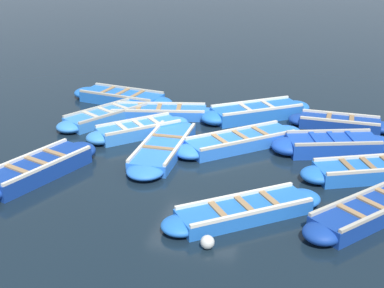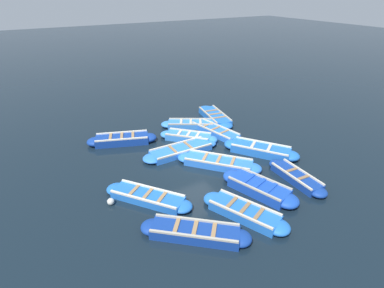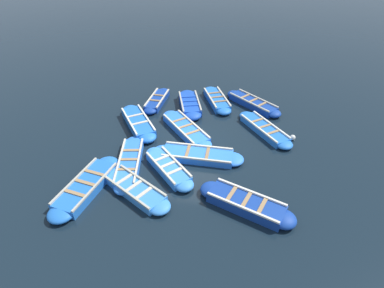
{
  "view_description": "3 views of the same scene",
  "coord_description": "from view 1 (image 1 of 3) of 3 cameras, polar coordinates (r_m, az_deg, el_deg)",
  "views": [
    {
      "loc": [
        -13.02,
        -3.21,
        5.68
      ],
      "look_at": [
        -0.61,
        0.06,
        0.43
      ],
      "focal_mm": 50.0,
      "sensor_mm": 36.0,
      "label": 1
    },
    {
      "loc": [
        -6.41,
        -10.66,
        7.35
      ],
      "look_at": [
        0.09,
        0.64,
        0.5
      ],
      "focal_mm": 28.0,
      "sensor_mm": 36.0,
      "label": 2
    },
    {
      "loc": [
        -2.07,
        11.04,
        8.2
      ],
      "look_at": [
        -0.06,
        0.47,
        0.4
      ],
      "focal_mm": 28.0,
      "sensor_mm": 36.0,
      "label": 3
    }
  ],
  "objects": [
    {
      "name": "ground_plane",
      "position": [
        14.56,
        0.83,
        -0.7
      ],
      "size": [
        120.0,
        120.0,
        0.0
      ],
      "primitive_type": "plane",
      "color": "black"
    },
    {
      "name": "boat_bow_out",
      "position": [
        17.07,
        6.91,
        3.38
      ],
      "size": [
        2.92,
        3.56,
        0.46
      ],
      "color": "blue",
      "rests_on": "ground"
    },
    {
      "name": "boat_mid_row",
      "position": [
        14.39,
        -3.04,
        -0.37
      ],
      "size": [
        4.04,
        1.06,
        0.36
      ],
      "color": "blue",
      "rests_on": "ground"
    },
    {
      "name": "boat_centre",
      "position": [
        16.97,
        -9.09,
        3.0
      ],
      "size": [
        3.46,
        2.48,
        0.38
      ],
      "color": "#3884E0",
      "rests_on": "ground"
    },
    {
      "name": "boat_alongside",
      "position": [
        18.66,
        -7.48,
        4.94
      ],
      "size": [
        1.57,
        3.9,
        0.42
      ],
      "color": "blue",
      "rests_on": "ground"
    },
    {
      "name": "boat_inner_gap",
      "position": [
        16.71,
        15.47,
        2.16
      ],
      "size": [
        0.87,
        3.11,
        0.39
      ],
      "color": "navy",
      "rests_on": "ground"
    },
    {
      "name": "boat_outer_left",
      "position": [
        15.62,
        -5.69,
        1.51
      ],
      "size": [
        2.78,
        2.8,
        0.41
      ],
      "color": "#3884E0",
      "rests_on": "ground"
    },
    {
      "name": "boat_broadside",
      "position": [
        11.3,
        5.59,
        -7.13
      ],
      "size": [
        2.89,
        3.38,
        0.37
      ],
      "color": "blue",
      "rests_on": "ground"
    },
    {
      "name": "boat_outer_right",
      "position": [
        14.88,
        14.8,
        -0.1
      ],
      "size": [
        1.93,
        3.47,
        0.47
      ],
      "color": "#1947B7",
      "rests_on": "ground"
    },
    {
      "name": "boat_tucked",
      "position": [
        13.63,
        18.23,
        -2.74
      ],
      "size": [
        2.12,
        3.42,
        0.41
      ],
      "color": "blue",
      "rests_on": "ground"
    },
    {
      "name": "boat_end_of_row",
      "position": [
        14.79,
        5.22,
        0.3
      ],
      "size": [
        3.29,
        3.53,
        0.39
      ],
      "color": "blue",
      "rests_on": "ground"
    },
    {
      "name": "boat_near_quay",
      "position": [
        11.79,
        18.5,
        -6.8
      ],
      "size": [
        3.35,
        2.98,
        0.42
      ],
      "color": "navy",
      "rests_on": "ground"
    },
    {
      "name": "boat_far_corner",
      "position": [
        17.11,
        -3.54,
        3.39
      ],
      "size": [
        1.58,
        3.9,
        0.37
      ],
      "color": "blue",
      "rests_on": "ground"
    },
    {
      "name": "boat_stern_in",
      "position": [
        13.52,
        -16.11,
        -2.57
      ],
      "size": [
        3.7,
        2.05,
        0.47
      ],
      "color": "navy",
      "rests_on": "ground"
    },
    {
      "name": "buoy_orange_near",
      "position": [
        10.27,
        1.66,
        -10.42
      ],
      "size": [
        0.27,
        0.27,
        0.27
      ],
      "primitive_type": "sphere",
      "color": "silver",
      "rests_on": "ground"
    }
  ]
}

